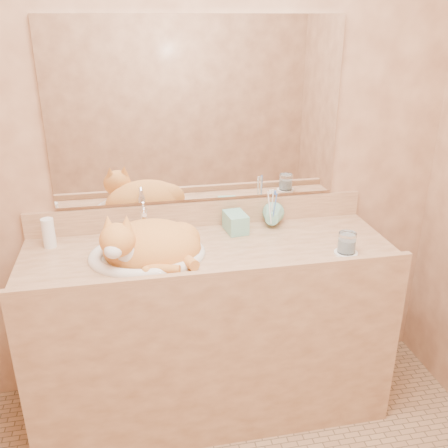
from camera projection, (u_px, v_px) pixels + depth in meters
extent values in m
cube|color=#956244|center=(198.00, 143.00, 2.25)|extent=(2.40, 0.02, 2.50)
cube|color=white|center=(198.00, 112.00, 2.19)|extent=(1.30, 0.02, 0.80)
imported|color=#77BEA8|center=(241.00, 216.00, 2.23)|extent=(0.10, 0.10, 0.20)
imported|color=#77BEA8|center=(272.00, 220.00, 2.33)|extent=(0.14, 0.14, 0.10)
cylinder|color=white|center=(346.00, 253.00, 2.11)|extent=(0.10, 0.10, 0.01)
cylinder|color=white|center=(347.00, 243.00, 2.09)|extent=(0.07, 0.07, 0.09)
cylinder|color=white|center=(49.00, 233.00, 2.15)|extent=(0.05, 0.05, 0.13)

